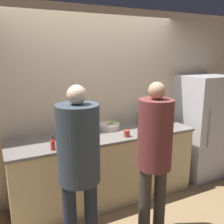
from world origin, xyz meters
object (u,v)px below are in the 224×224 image
at_px(person_center, 154,149).
at_px(bottle_green, 140,118).
at_px(fruit_bowl, 108,126).
at_px(person_left, 79,157).
at_px(bottle_red, 53,145).
at_px(cup_red, 127,133).
at_px(utensil_crock, 59,133).
at_px(refrigerator, 202,126).

distance_m(person_center, bottle_green, 1.19).
xyz_separation_m(fruit_bowl, bottle_green, (0.52, 0.01, 0.06)).
distance_m(fruit_bowl, bottle_green, 0.52).
height_order(person_left, bottle_red, person_left).
height_order(person_center, cup_red, person_center).
height_order(bottle_green, cup_red, bottle_green).
distance_m(person_left, utensil_crock, 0.92).
distance_m(refrigerator, bottle_green, 1.12).
bearing_deg(fruit_bowl, person_center, -88.97).
bearing_deg(fruit_bowl, cup_red, -79.46).
bearing_deg(utensil_crock, person_left, -93.00).
height_order(person_left, cup_red, person_left).
bearing_deg(utensil_crock, fruit_bowl, 6.02).
bearing_deg(bottle_red, utensil_crock, 65.90).
xyz_separation_m(person_left, bottle_green, (1.29, 1.00, -0.02)).
relative_size(refrigerator, utensil_crock, 6.90).
bearing_deg(cup_red, person_left, -144.83).
height_order(person_center, fruit_bowl, person_center).
distance_m(bottle_green, bottle_red, 1.47).
xyz_separation_m(refrigerator, person_left, (-2.37, -0.80, 0.23)).
xyz_separation_m(utensil_crock, bottle_green, (1.25, 0.09, 0.03)).
relative_size(refrigerator, bottle_green, 6.69).
xyz_separation_m(person_left, fruit_bowl, (0.77, 0.99, -0.07)).
relative_size(fruit_bowl, bottle_red, 2.03).
bearing_deg(bottle_green, fruit_bowl, -179.04).
distance_m(refrigerator, person_center, 1.82).
relative_size(refrigerator, bottle_red, 10.52).
xyz_separation_m(person_left, person_center, (0.79, -0.08, -0.02)).
distance_m(person_center, fruit_bowl, 1.07).
xyz_separation_m(person_left, cup_red, (0.85, 0.60, -0.07)).
bearing_deg(bottle_green, refrigerator, -10.41).
bearing_deg(person_left, cup_red, 35.17).
bearing_deg(bottle_green, person_left, -142.27).
bearing_deg(person_center, bottle_green, 65.12).
height_order(bottle_green, bottle_red, bottle_green).
xyz_separation_m(refrigerator, fruit_bowl, (-1.60, 0.19, 0.16)).
bearing_deg(person_center, fruit_bowl, 91.03).
relative_size(person_center, cup_red, 20.42).
height_order(refrigerator, bottle_green, refrigerator).
relative_size(utensil_crock, cup_red, 2.84).
height_order(utensil_crock, bottle_green, bottle_green).
bearing_deg(person_center, cup_red, 85.40).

